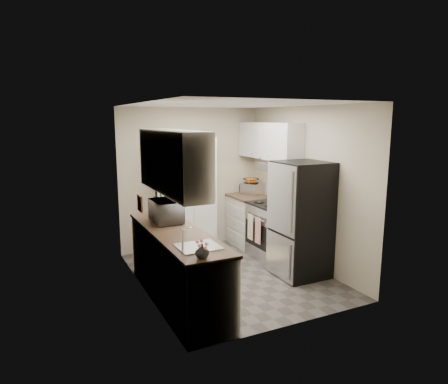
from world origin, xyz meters
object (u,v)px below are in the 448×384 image
object	(u,v)px
pantry_cabinet	(187,196)
toaster_oven	(252,189)
electric_range	(273,230)
wine_bottle	(156,203)
microwave	(166,211)
refrigerator	(301,219)

from	to	relation	value
pantry_cabinet	toaster_oven	distance (m)	1.29
pantry_cabinet	electric_range	world-z (taller)	pantry_cabinet
wine_bottle	toaster_oven	size ratio (longest dim) A/B	0.89
microwave	refrigerator	bearing A→B (deg)	-104.35
pantry_cabinet	refrigerator	distance (m)	2.07
microwave	toaster_oven	world-z (taller)	microwave
pantry_cabinet	wine_bottle	world-z (taller)	pantry_cabinet
electric_range	toaster_oven	distance (m)	1.06
wine_bottle	toaster_oven	world-z (taller)	wine_bottle
wine_bottle	pantry_cabinet	bearing A→B (deg)	45.75
pantry_cabinet	microwave	world-z (taller)	pantry_cabinet
refrigerator	wine_bottle	distance (m)	2.14
refrigerator	pantry_cabinet	bearing A→B (deg)	123.46
electric_range	microwave	size ratio (longest dim) A/B	2.10
microwave	wine_bottle	distance (m)	0.47
electric_range	wine_bottle	size ratio (longest dim) A/B	3.43
wine_bottle	electric_range	bearing A→B (deg)	-4.24
refrigerator	toaster_oven	world-z (taller)	refrigerator
pantry_cabinet	toaster_oven	size ratio (longest dim) A/B	5.41
electric_range	refrigerator	distance (m)	0.88
pantry_cabinet	refrigerator	size ratio (longest dim) A/B	1.18
microwave	wine_bottle	size ratio (longest dim) A/B	1.63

